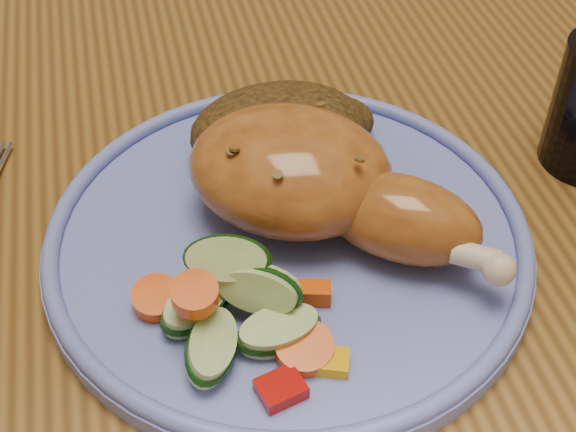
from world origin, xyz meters
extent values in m
cube|color=brown|center=(0.00, 0.00, 0.73)|extent=(0.90, 1.40, 0.04)
cube|color=brown|center=(0.39, 0.64, 0.35)|extent=(0.06, 0.06, 0.71)
cube|color=#4C2D16|center=(0.00, 0.55, 0.43)|extent=(0.42, 0.42, 0.04)
cylinder|color=#4C2D16|center=(-0.18, 0.37, 0.21)|extent=(0.04, 0.04, 0.41)
cylinder|color=#4C2D16|center=(-0.18, 0.73, 0.21)|extent=(0.04, 0.04, 0.41)
cylinder|color=#4C2D16|center=(0.18, 0.37, 0.21)|extent=(0.04, 0.04, 0.41)
cylinder|color=#4C2D16|center=(0.18, 0.73, 0.21)|extent=(0.04, 0.04, 0.41)
cylinder|color=#6473C9|center=(-0.02, -0.11, 0.76)|extent=(0.28, 0.28, 0.01)
torus|color=#6473C9|center=(-0.02, -0.11, 0.77)|extent=(0.28, 0.28, 0.01)
ellipsoid|color=#AB6123|center=(-0.02, -0.09, 0.79)|extent=(0.15, 0.14, 0.06)
ellipsoid|color=#AB6123|center=(0.04, -0.13, 0.79)|extent=(0.10, 0.10, 0.05)
sphere|color=beige|center=(0.07, -0.18, 0.79)|extent=(0.02, 0.02, 0.02)
ellipsoid|color=#493212|center=(-0.01, -0.03, 0.78)|extent=(0.11, 0.08, 0.05)
ellipsoid|color=#493212|center=(0.03, -0.03, 0.78)|extent=(0.06, 0.04, 0.03)
ellipsoid|color=#493212|center=(-0.04, -0.04, 0.77)|extent=(0.05, 0.04, 0.02)
cube|color=#A50A05|center=(-0.05, -0.21, 0.77)|extent=(0.03, 0.02, 0.01)
cube|color=#E5A507|center=(-0.02, -0.20, 0.77)|extent=(0.02, 0.02, 0.01)
cylinder|color=#F85408|center=(-0.08, -0.16, 0.79)|extent=(0.02, 0.03, 0.01)
cube|color=#F85408|center=(-0.02, -0.16, 0.77)|extent=(0.03, 0.02, 0.01)
cylinder|color=#F85408|center=(-0.10, -0.14, 0.77)|extent=(0.03, 0.03, 0.02)
cylinder|color=#F85408|center=(-0.03, -0.19, 0.77)|extent=(0.03, 0.03, 0.02)
cylinder|color=#C0DD8F|center=(-0.04, -0.18, 0.77)|extent=(0.05, 0.05, 0.02)
cylinder|color=#C0DD8F|center=(-0.08, -0.18, 0.77)|extent=(0.06, 0.05, 0.02)
cylinder|color=#C0DD8F|center=(-0.06, -0.14, 0.79)|extent=(0.05, 0.05, 0.04)
cylinder|color=#C0DD8F|center=(-0.08, -0.15, 0.77)|extent=(0.06, 0.06, 0.02)
cylinder|color=#C0DD8F|center=(-0.05, -0.16, 0.78)|extent=(0.05, 0.04, 0.04)
camera|label=1|loc=(-0.10, -0.43, 1.10)|focal=50.00mm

